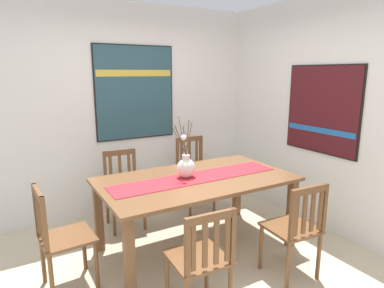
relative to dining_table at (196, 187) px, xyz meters
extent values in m
cube|color=beige|center=(-0.26, -0.42, -0.70)|extent=(6.40, 6.40, 0.03)
cube|color=silver|center=(-0.26, 1.44, 0.67)|extent=(6.40, 0.12, 2.70)
cube|color=silver|center=(1.60, -0.42, 0.67)|extent=(0.12, 6.40, 2.70)
cube|color=brown|center=(0.00, 0.00, 0.08)|extent=(1.96, 1.10, 0.03)
cube|color=brown|center=(-0.90, -0.47, -0.31)|extent=(0.08, 0.08, 0.74)
cube|color=brown|center=(0.90, -0.47, -0.31)|extent=(0.08, 0.08, 0.74)
cube|color=brown|center=(-0.90, 0.47, -0.31)|extent=(0.08, 0.08, 0.74)
cube|color=brown|center=(0.90, 0.47, -0.31)|extent=(0.08, 0.08, 0.74)
cube|color=#B7232D|center=(0.00, 0.00, 0.10)|extent=(1.80, 0.36, 0.01)
ellipsoid|color=silver|center=(-0.09, 0.05, 0.20)|extent=(0.20, 0.17, 0.20)
cylinder|color=silver|center=(-0.09, 0.05, 0.31)|extent=(0.08, 0.08, 0.05)
cylinder|color=brown|center=(-0.10, 0.11, 0.53)|extent=(0.03, 0.12, 0.38)
cylinder|color=brown|center=(-0.03, 0.10, 0.49)|extent=(0.13, 0.11, 0.32)
cylinder|color=brown|center=(-0.03, 0.12, 0.50)|extent=(0.12, 0.14, 0.33)
cylinder|color=brown|center=(-0.14, 0.07, 0.49)|extent=(0.11, 0.05, 0.31)
cylinder|color=brown|center=(-0.08, 0.09, 0.48)|extent=(0.02, 0.09, 0.28)
cylinder|color=brown|center=(-0.17, 0.04, 0.49)|extent=(0.17, 0.02, 0.31)
sphere|color=white|center=(-0.13, 0.02, 0.52)|extent=(0.06, 0.06, 0.06)
cube|color=brown|center=(-0.48, -0.84, -0.22)|extent=(0.44, 0.44, 0.03)
cylinder|color=brown|center=(-0.65, -0.65, -0.46)|extent=(0.04, 0.04, 0.45)
cylinder|color=brown|center=(-0.29, -0.67, -0.46)|extent=(0.04, 0.04, 0.45)
cube|color=brown|center=(-0.67, -1.02, 0.00)|extent=(0.04, 0.04, 0.42)
cube|color=brown|center=(-0.31, -1.04, 0.00)|extent=(0.04, 0.04, 0.42)
cube|color=brown|center=(-0.49, -1.03, 0.19)|extent=(0.38, 0.05, 0.06)
cube|color=brown|center=(-0.63, -1.02, -0.01)|extent=(0.04, 0.02, 0.33)
cube|color=brown|center=(-0.54, -1.02, -0.01)|extent=(0.04, 0.02, 0.33)
cube|color=brown|center=(-0.45, -1.03, -0.01)|extent=(0.04, 0.02, 0.33)
cube|color=brown|center=(-0.36, -1.03, -0.01)|extent=(0.04, 0.02, 0.33)
cube|color=brown|center=(0.50, -0.84, -0.22)|extent=(0.44, 0.44, 0.03)
cylinder|color=brown|center=(0.33, -0.64, -0.46)|extent=(0.04, 0.04, 0.45)
cylinder|color=brown|center=(0.69, -0.67, -0.46)|extent=(0.04, 0.04, 0.45)
cylinder|color=brown|center=(0.31, -1.00, -0.46)|extent=(0.04, 0.04, 0.45)
cylinder|color=brown|center=(0.66, -1.03, -0.46)|extent=(0.04, 0.04, 0.45)
cube|color=brown|center=(0.30, -1.01, 0.01)|extent=(0.04, 0.04, 0.44)
cube|color=brown|center=(0.66, -1.04, 0.01)|extent=(0.04, 0.04, 0.44)
cube|color=brown|center=(0.48, -1.02, 0.20)|extent=(0.38, 0.05, 0.06)
cube|color=brown|center=(0.35, -1.02, 0.00)|extent=(0.04, 0.02, 0.35)
cube|color=brown|center=(0.44, -1.02, 0.00)|extent=(0.04, 0.02, 0.35)
cube|color=brown|center=(0.53, -1.03, 0.00)|extent=(0.04, 0.02, 0.35)
cube|color=brown|center=(0.62, -1.03, 0.00)|extent=(0.04, 0.02, 0.35)
cube|color=brown|center=(-1.28, -0.01, -0.22)|extent=(0.45, 0.45, 0.03)
cylinder|color=brown|center=(-1.12, 0.18, -0.46)|extent=(0.04, 0.04, 0.45)
cylinder|color=brown|center=(-1.09, -0.18, -0.46)|extent=(0.04, 0.04, 0.45)
cylinder|color=brown|center=(-1.48, 0.15, -0.46)|extent=(0.04, 0.04, 0.45)
cylinder|color=brown|center=(-1.45, -0.20, -0.46)|extent=(0.04, 0.04, 0.45)
cube|color=brown|center=(-1.49, 0.15, 0.02)|extent=(0.04, 0.04, 0.45)
cube|color=brown|center=(-1.46, -0.21, 0.02)|extent=(0.04, 0.04, 0.45)
cube|color=brown|center=(-1.47, -0.03, 0.22)|extent=(0.06, 0.38, 0.06)
cube|color=brown|center=(-1.48, 0.11, 0.00)|extent=(0.02, 0.04, 0.36)
cube|color=brown|center=(-1.48, 0.02, 0.00)|extent=(0.02, 0.04, 0.36)
cube|color=brown|center=(-1.47, -0.07, 0.00)|extent=(0.02, 0.04, 0.36)
cube|color=brown|center=(-1.46, -0.16, 0.00)|extent=(0.02, 0.04, 0.36)
cube|color=brown|center=(0.51, 0.86, -0.22)|extent=(0.44, 0.44, 0.03)
cylinder|color=brown|center=(0.68, 0.68, -0.46)|extent=(0.04, 0.04, 0.45)
cylinder|color=brown|center=(0.32, 0.69, -0.46)|extent=(0.04, 0.04, 0.45)
cylinder|color=brown|center=(0.70, 1.03, -0.46)|extent=(0.04, 0.04, 0.45)
cylinder|color=brown|center=(0.34, 1.05, -0.46)|extent=(0.04, 0.04, 0.45)
cube|color=brown|center=(0.70, 1.04, 0.04)|extent=(0.04, 0.04, 0.50)
cube|color=brown|center=(0.34, 1.06, 0.04)|extent=(0.04, 0.04, 0.50)
cube|color=brown|center=(0.52, 1.05, 0.26)|extent=(0.38, 0.05, 0.06)
cube|color=brown|center=(0.63, 1.05, 0.03)|extent=(0.04, 0.02, 0.41)
cube|color=brown|center=(0.52, 1.05, 0.03)|extent=(0.04, 0.02, 0.41)
cube|color=brown|center=(0.40, 1.06, 0.03)|extent=(0.04, 0.02, 0.41)
cube|color=brown|center=(-0.48, 0.85, -0.22)|extent=(0.45, 0.45, 0.03)
cylinder|color=brown|center=(-0.32, 0.66, -0.46)|extent=(0.04, 0.04, 0.45)
cylinder|color=brown|center=(-0.68, 0.68, -0.46)|extent=(0.04, 0.04, 0.45)
cylinder|color=brown|center=(-0.29, 1.01, -0.46)|extent=(0.04, 0.04, 0.45)
cylinder|color=brown|center=(-0.65, 1.04, -0.46)|extent=(0.04, 0.04, 0.45)
cube|color=brown|center=(-0.29, 1.02, 0.01)|extent=(0.04, 0.04, 0.44)
cube|color=brown|center=(-0.65, 1.05, 0.01)|extent=(0.04, 0.04, 0.44)
cube|color=brown|center=(-0.47, 1.04, 0.20)|extent=(0.38, 0.06, 0.06)
cube|color=brown|center=(-0.36, 1.03, -0.01)|extent=(0.04, 0.02, 0.35)
cube|color=brown|center=(-0.47, 1.04, -0.01)|extent=(0.04, 0.02, 0.35)
cube|color=brown|center=(-0.58, 1.04, -0.01)|extent=(0.04, 0.02, 0.35)
cube|color=black|center=(-0.11, 1.38, 0.89)|extent=(1.07, 0.04, 1.21)
cube|color=#284C56|center=(-0.11, 1.36, 0.89)|extent=(1.04, 0.01, 1.18)
cube|color=gold|center=(-0.11, 1.36, 1.14)|extent=(1.01, 0.00, 0.08)
cube|color=black|center=(1.54, -0.24, 0.73)|extent=(0.04, 0.98, 1.01)
cube|color=#471419|center=(1.52, -0.24, 0.73)|extent=(0.01, 0.95, 0.98)
cube|color=#1E60A8|center=(1.52, -0.24, 0.49)|extent=(0.00, 0.92, 0.06)
camera|label=1|loc=(-1.65, -2.76, 1.15)|focal=30.86mm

